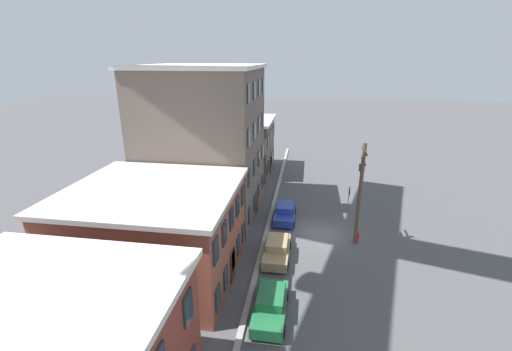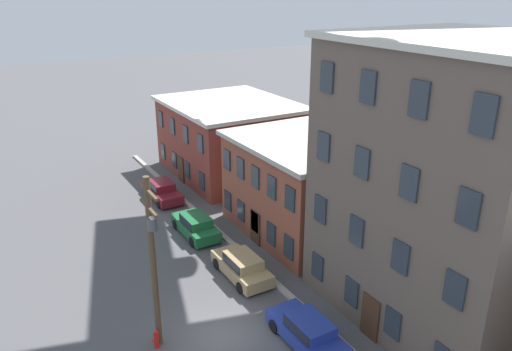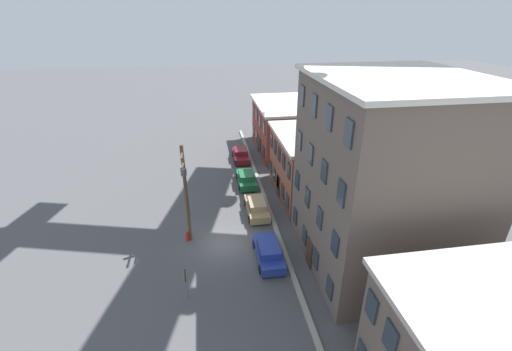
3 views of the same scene
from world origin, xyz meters
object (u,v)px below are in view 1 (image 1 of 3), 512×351
at_px(car_tan, 277,248).
at_px(caution_sign, 349,194).
at_px(car_green, 271,303).
at_px(car_blue, 285,211).
at_px(utility_pole, 360,189).
at_px(fire_hydrant, 357,236).

distance_m(car_tan, caution_sign, 11.39).
relative_size(car_green, car_blue, 1.00).
xyz_separation_m(car_green, caution_sign, (15.63, -5.94, 0.90)).
bearing_deg(car_blue, car_tan, 178.78).
height_order(car_green, utility_pole, utility_pole).
bearing_deg(fire_hydrant, car_blue, 61.64).
bearing_deg(fire_hydrant, caution_sign, 1.15).
bearing_deg(utility_pole, car_blue, 59.36).
xyz_separation_m(car_blue, utility_pole, (-3.49, -5.90, 3.94)).
bearing_deg(car_tan, car_blue, -1.22).
xyz_separation_m(car_blue, caution_sign, (3.01, -5.99, 0.90)).
xyz_separation_m(utility_pole, fire_hydrant, (0.19, -0.22, -4.20)).
height_order(car_blue, utility_pole, utility_pole).
xyz_separation_m(car_green, car_blue, (12.62, 0.05, 0.00)).
bearing_deg(car_green, caution_sign, -20.80).
relative_size(car_blue, fire_hydrant, 4.58).
bearing_deg(car_blue, caution_sign, -63.30).
distance_m(car_tan, utility_pole, 7.83).
bearing_deg(car_tan, caution_sign, -32.66).
height_order(caution_sign, fire_hydrant, caution_sign).
bearing_deg(car_blue, utility_pole, -120.64).
bearing_deg(caution_sign, fire_hydrant, -178.85).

